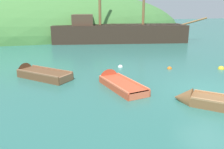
% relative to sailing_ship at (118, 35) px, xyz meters
% --- Properties ---
extents(ground_plane, '(120.00, 120.00, 0.00)m').
position_rel_sailing_ship_xyz_m(ground_plane, '(-1.05, -16.43, -0.70)').
color(ground_plane, '#2D6B60').
extents(shore_hill, '(48.29, 27.23, 13.58)m').
position_rel_sailing_ship_xyz_m(shore_hill, '(-9.09, 13.88, -0.70)').
color(shore_hill, '#477F3D').
rests_on(shore_hill, ground).
extents(sailing_ship, '(17.08, 6.51, 10.97)m').
position_rel_sailing_ship_xyz_m(sailing_ship, '(0.00, 0.00, 0.00)').
color(sailing_ship, '#38281E').
rests_on(sailing_ship, ground).
extents(rowboat_center, '(1.71, 3.73, 1.07)m').
position_rel_sailing_ship_xyz_m(rowboat_center, '(-4.92, -14.16, -0.61)').
color(rowboat_center, '#C64C2D').
rests_on(rowboat_center, ground).
extents(rowboat_near_dock, '(3.13, 3.12, 0.94)m').
position_rel_sailing_ship_xyz_m(rowboat_near_dock, '(-2.08, -17.75, -0.58)').
color(rowboat_near_dock, brown).
rests_on(rowboat_near_dock, ground).
extents(rowboat_outer_right, '(3.40, 3.51, 1.10)m').
position_rel_sailing_ship_xyz_m(rowboat_outer_right, '(-8.67, -11.53, -0.56)').
color(rowboat_outer_right, brown).
rests_on(rowboat_outer_right, ground).
extents(buoy_yellow, '(0.39, 0.39, 0.39)m').
position_rel_sailing_ship_xyz_m(buoy_yellow, '(2.34, -13.17, -0.70)').
color(buoy_yellow, yellow).
rests_on(buoy_yellow, ground).
extents(buoy_white, '(0.32, 0.32, 0.32)m').
position_rel_sailing_ship_xyz_m(buoy_white, '(-3.55, -10.87, -0.70)').
color(buoy_white, white).
rests_on(buoy_white, ground).
extents(buoy_orange, '(0.30, 0.30, 0.30)m').
position_rel_sailing_ship_xyz_m(buoy_orange, '(-0.73, -12.17, -0.70)').
color(buoy_orange, orange).
rests_on(buoy_orange, ground).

